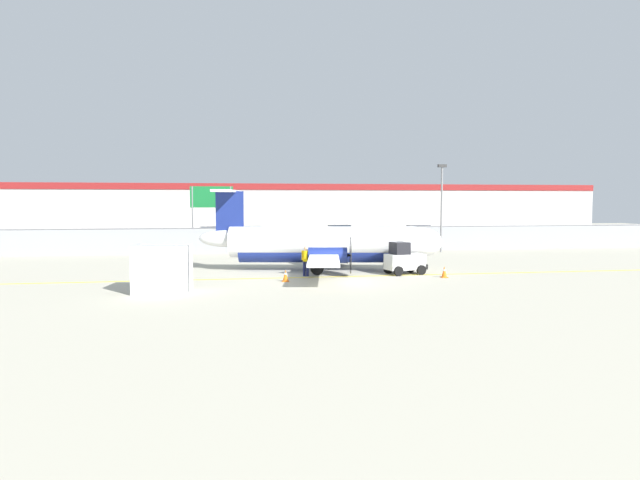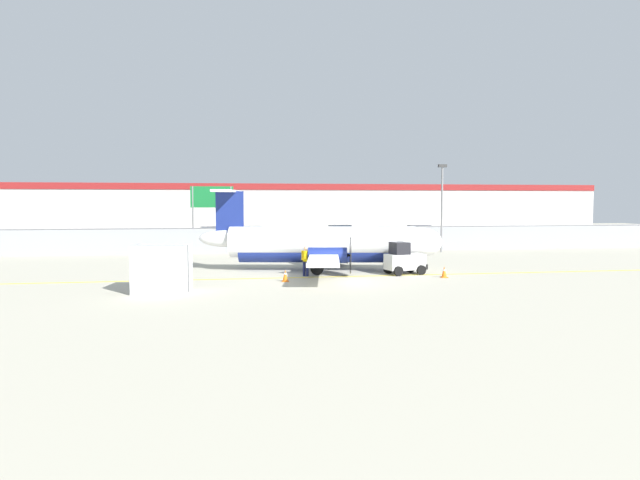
{
  "view_description": "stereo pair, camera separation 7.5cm",
  "coord_description": "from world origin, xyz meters",
  "px_view_note": "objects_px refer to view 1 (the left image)",
  "views": [
    {
      "loc": [
        -5.75,
        -29.22,
        4.24
      ],
      "look_at": [
        0.12,
        6.06,
        1.8
      ],
      "focal_mm": 32.0,
      "sensor_mm": 36.0,
      "label": 1
    },
    {
      "loc": [
        -5.68,
        -29.23,
        4.24
      ],
      "look_at": [
        0.12,
        6.06,
        1.8
      ],
      "focal_mm": 32.0,
      "sensor_mm": 36.0,
      "label": 2
    }
  ],
  "objects_px": {
    "cargo_container": "(163,269)",
    "apron_light_pole": "(442,200)",
    "traffic_cone_near_right": "(285,276)",
    "parked_car_3": "(253,234)",
    "parked_car_6": "(388,234)",
    "traffic_cone_near_left": "(389,260)",
    "ground_crew_worker": "(306,259)",
    "parked_car_5": "(340,232)",
    "highway_sign": "(212,202)",
    "parked_car_2": "(212,234)",
    "parked_car_1": "(176,238)",
    "parked_car_4": "(297,235)",
    "parked_car_0": "(134,237)",
    "baggage_tug": "(404,260)",
    "traffic_cone_far_left": "(444,272)",
    "parked_car_7": "(417,233)",
    "commuter_airplane": "(327,244)"
  },
  "relations": [
    {
      "from": "cargo_container",
      "to": "apron_light_pole",
      "type": "bearing_deg",
      "value": 49.77
    },
    {
      "from": "traffic_cone_near_right",
      "to": "parked_car_3",
      "type": "distance_m",
      "value": 29.28
    },
    {
      "from": "parked_car_6",
      "to": "traffic_cone_near_left",
      "type": "bearing_deg",
      "value": -98.11
    },
    {
      "from": "ground_crew_worker",
      "to": "cargo_container",
      "type": "height_order",
      "value": "cargo_container"
    },
    {
      "from": "parked_car_5",
      "to": "parked_car_6",
      "type": "xyz_separation_m",
      "value": [
        4.25,
        -3.62,
        0.0
      ]
    },
    {
      "from": "ground_crew_worker",
      "to": "apron_light_pole",
      "type": "relative_size",
      "value": 0.23
    },
    {
      "from": "cargo_container",
      "to": "apron_light_pole",
      "type": "xyz_separation_m",
      "value": [
        20.61,
        17.77,
        3.2
      ]
    },
    {
      "from": "cargo_container",
      "to": "apron_light_pole",
      "type": "distance_m",
      "value": 27.4
    },
    {
      "from": "traffic_cone_near_right",
      "to": "highway_sign",
      "type": "relative_size",
      "value": 0.12
    },
    {
      "from": "ground_crew_worker",
      "to": "highway_sign",
      "type": "bearing_deg",
      "value": -126.19
    },
    {
      "from": "traffic_cone_near_right",
      "to": "parked_car_2",
      "type": "height_order",
      "value": "parked_car_2"
    },
    {
      "from": "parked_car_1",
      "to": "parked_car_5",
      "type": "bearing_deg",
      "value": -155.7
    },
    {
      "from": "ground_crew_worker",
      "to": "apron_light_pole",
      "type": "bearing_deg",
      "value": 171.18
    },
    {
      "from": "parked_car_1",
      "to": "cargo_container",
      "type": "bearing_deg",
      "value": 95.22
    },
    {
      "from": "traffic_cone_near_right",
      "to": "parked_car_4",
      "type": "relative_size",
      "value": 0.15
    },
    {
      "from": "parked_car_0",
      "to": "parked_car_5",
      "type": "xyz_separation_m",
      "value": [
        20.64,
        5.4,
        0.0
      ]
    },
    {
      "from": "traffic_cone_near_left",
      "to": "parked_car_1",
      "type": "bearing_deg",
      "value": 132.89
    },
    {
      "from": "baggage_tug",
      "to": "parked_car_5",
      "type": "distance_m",
      "value": 28.59
    },
    {
      "from": "parked_car_6",
      "to": "highway_sign",
      "type": "xyz_separation_m",
      "value": [
        -17.62,
        -7.21,
        3.24
      ]
    },
    {
      "from": "traffic_cone_near_left",
      "to": "parked_car_2",
      "type": "bearing_deg",
      "value": 119.03
    },
    {
      "from": "traffic_cone_far_left",
      "to": "parked_car_6",
      "type": "bearing_deg",
      "value": 80.4
    },
    {
      "from": "traffic_cone_near_right",
      "to": "parked_car_3",
      "type": "height_order",
      "value": "parked_car_3"
    },
    {
      "from": "traffic_cone_near_right",
      "to": "traffic_cone_far_left",
      "type": "bearing_deg",
      "value": 0.76
    },
    {
      "from": "parked_car_7",
      "to": "cargo_container",
      "type": "bearing_deg",
      "value": 51.88
    },
    {
      "from": "parked_car_0",
      "to": "parked_car_2",
      "type": "xyz_separation_m",
      "value": [
        7.1,
        3.79,
        0.0
      ]
    },
    {
      "from": "baggage_tug",
      "to": "parked_car_3",
      "type": "xyz_separation_m",
      "value": [
        -7.42,
        27.41,
        0.04
      ]
    },
    {
      "from": "ground_crew_worker",
      "to": "traffic_cone_far_left",
      "type": "height_order",
      "value": "ground_crew_worker"
    },
    {
      "from": "parked_car_1",
      "to": "parked_car_5",
      "type": "distance_m",
      "value": 18.12
    },
    {
      "from": "parked_car_2",
      "to": "parked_car_3",
      "type": "height_order",
      "value": "same"
    },
    {
      "from": "ground_crew_worker",
      "to": "parked_car_5",
      "type": "height_order",
      "value": "same"
    },
    {
      "from": "highway_sign",
      "to": "cargo_container",
      "type": "bearing_deg",
      "value": -94.6
    },
    {
      "from": "baggage_tug",
      "to": "parked_car_0",
      "type": "xyz_separation_m",
      "value": [
        -18.61,
        23.12,
        0.04
      ]
    },
    {
      "from": "traffic_cone_near_right",
      "to": "parked_car_5",
      "type": "bearing_deg",
      "value": 73.26
    },
    {
      "from": "traffic_cone_near_right",
      "to": "apron_light_pole",
      "type": "xyz_separation_m",
      "value": [
        14.59,
        15.18,
        3.99
      ]
    },
    {
      "from": "parked_car_3",
      "to": "ground_crew_worker",
      "type": "bearing_deg",
      "value": -78.59
    },
    {
      "from": "parked_car_6",
      "to": "highway_sign",
      "type": "height_order",
      "value": "highway_sign"
    },
    {
      "from": "parked_car_1",
      "to": "parked_car_2",
      "type": "bearing_deg",
      "value": -119.11
    },
    {
      "from": "commuter_airplane",
      "to": "parked_car_0",
      "type": "xyz_separation_m",
      "value": [
        -14.53,
        20.55,
        -0.71
      ]
    },
    {
      "from": "traffic_cone_near_right",
      "to": "parked_car_2",
      "type": "xyz_separation_m",
      "value": [
        -4.41,
        28.78,
        0.58
      ]
    },
    {
      "from": "parked_car_1",
      "to": "commuter_airplane",
      "type": "bearing_deg",
      "value": 120.97
    },
    {
      "from": "parked_car_1",
      "to": "parked_car_2",
      "type": "xyz_separation_m",
      "value": [
        3.19,
        5.34,
        0.0
      ]
    },
    {
      "from": "traffic_cone_near_right",
      "to": "parked_car_0",
      "type": "bearing_deg",
      "value": 114.71
    },
    {
      "from": "baggage_tug",
      "to": "apron_light_pole",
      "type": "height_order",
      "value": "apron_light_pole"
    },
    {
      "from": "traffic_cone_far_left",
      "to": "parked_car_2",
      "type": "distance_m",
      "value": 31.6
    },
    {
      "from": "parked_car_6",
      "to": "parked_car_1",
      "type": "bearing_deg",
      "value": -163.03
    },
    {
      "from": "cargo_container",
      "to": "parked_car_5",
      "type": "bearing_deg",
      "value": 74.32
    },
    {
      "from": "parked_car_4",
      "to": "commuter_airplane",
      "type": "bearing_deg",
      "value": 88.4
    },
    {
      "from": "parked_car_3",
      "to": "highway_sign",
      "type": "height_order",
      "value": "highway_sign"
    },
    {
      "from": "baggage_tug",
      "to": "parked_car_0",
      "type": "distance_m",
      "value": 29.68
    },
    {
      "from": "parked_car_2",
      "to": "apron_light_pole",
      "type": "bearing_deg",
      "value": -42.59
    }
  ]
}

